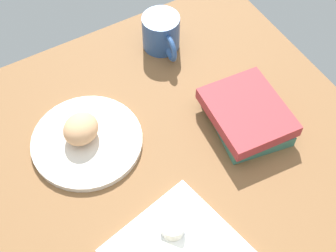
{
  "coord_description": "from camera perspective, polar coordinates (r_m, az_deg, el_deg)",
  "views": [
    {
      "loc": [
        32.65,
        -25.24,
        90.22
      ],
      "look_at": [
        -17.84,
        3.95,
        7.0
      ],
      "focal_mm": 50.74,
      "sensor_mm": 36.0,
      "label": 1
    }
  ],
  "objects": [
    {
      "name": "coffee_mug",
      "position": [
        1.18,
        -0.78,
        11.17
      ],
      "size": [
        13.92,
        9.19,
        8.91
      ],
      "color": "#2D518C",
      "rests_on": "dining_table"
    },
    {
      "name": "book_stack",
      "position": [
        1.05,
        9.45,
        1.34
      ],
      "size": [
        20.77,
        17.62,
        5.9
      ],
      "color": "#387260",
      "rests_on": "dining_table"
    },
    {
      "name": "sauce_cup",
      "position": [
        0.9,
        0.57,
        -12.04
      ],
      "size": [
        4.61,
        4.61,
        2.6
      ],
      "color": "silver",
      "rests_on": "square_plate"
    },
    {
      "name": "round_plate",
      "position": [
        1.04,
        -9.7,
        -1.82
      ],
      "size": [
        23.93,
        23.93,
        1.4
      ],
      "primitive_type": "cylinder",
      "color": "silver",
      "rests_on": "dining_table"
    },
    {
      "name": "dining_table",
      "position": [
        0.97,
        3.29,
        -10.14
      ],
      "size": [
        110.0,
        90.0,
        4.0
      ],
      "primitive_type": "cube",
      "color": "brown",
      "rests_on": "ground"
    },
    {
      "name": "scone_pastry",
      "position": [
        1.01,
        -10.42,
        -0.34
      ],
      "size": [
        10.68,
        10.84,
        5.52
      ],
      "primitive_type": "ellipsoid",
      "rotation": [
        0.0,
        0.0,
        2.23
      ],
      "color": "tan",
      "rests_on": "round_plate"
    }
  ]
}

